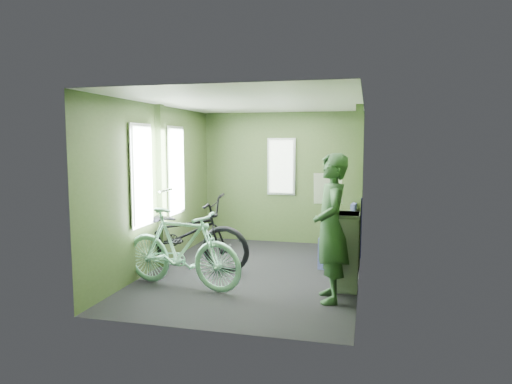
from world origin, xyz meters
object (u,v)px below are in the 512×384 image
waste_box (347,252)px  bench_seat (342,245)px  bicycle_black (182,270)px  passenger (331,228)px  bicycle_mint (182,288)px

waste_box → bench_seat: 1.22m
bicycle_black → bench_seat: bearing=-64.8°
passenger → bicycle_black: bearing=-122.0°
bicycle_black → passenger: passenger is taller
bicycle_black → bicycle_mint: (0.31, -0.75, 0.00)m
waste_box → passenger: bearing=-110.6°
bicycle_black → bicycle_mint: bearing=-154.0°
bicycle_mint → bench_seat: bearing=-38.0°
bicycle_mint → passenger: bearing=-79.5°
bicycle_black → passenger: size_ratio=1.19×
bicycle_mint → bench_seat: bench_seat is taller
bicycle_mint → passenger: 1.98m
bicycle_black → bench_seat: bench_seat is taller
passenger → bench_seat: size_ratio=1.78×
bicycle_mint → waste_box: 2.06m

